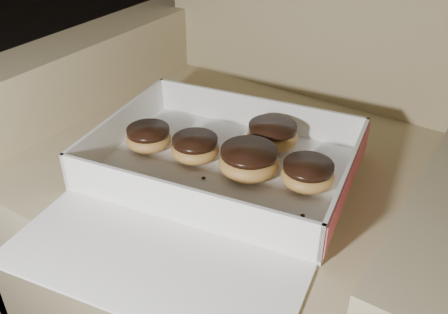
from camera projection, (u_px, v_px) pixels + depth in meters
floor at (20, 163)px, 1.61m from camera, size 4.50×4.50×0.00m
armchair at (255, 188)px, 1.01m from camera, size 0.88×0.75×0.92m
bakery_box at (215, 178)px, 0.80m from camera, size 0.49×0.55×0.07m
donut_a at (149, 138)px, 0.88m from camera, size 0.08×0.08×0.04m
donut_b at (308, 174)px, 0.78m from camera, size 0.08×0.08×0.04m
donut_c at (195, 148)px, 0.85m from camera, size 0.08×0.08×0.04m
donut_d at (272, 135)px, 0.88m from camera, size 0.09×0.09×0.05m
donut_e at (249, 161)px, 0.81m from camera, size 0.10×0.10×0.05m
crumb_a at (239, 210)px, 0.74m from camera, size 0.01×0.01×0.00m
crumb_b at (303, 216)px, 0.73m from camera, size 0.01×0.01×0.00m
crumb_c at (204, 178)px, 0.81m from camera, size 0.01×0.01×0.00m
crumb_d at (133, 148)px, 0.89m from camera, size 0.01×0.01×0.00m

